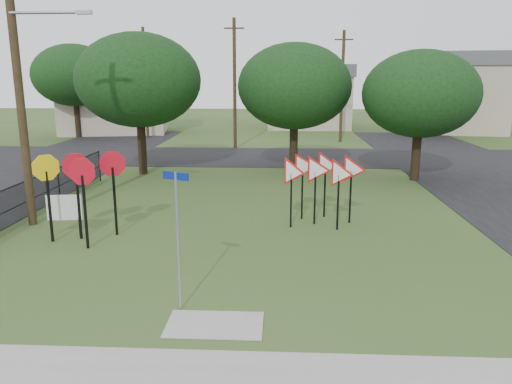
% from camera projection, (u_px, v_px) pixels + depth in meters
% --- Properties ---
extents(ground, '(140.00, 140.00, 0.00)m').
position_uv_depth(ground, '(227.00, 279.00, 12.67)').
color(ground, '#2D4C1C').
extents(sidewalk, '(30.00, 1.60, 0.02)m').
position_uv_depth(sidewalk, '(201.00, 375.00, 8.58)').
color(sidewalk, gray).
rests_on(sidewalk, ground).
extents(street_far, '(60.00, 8.00, 0.02)m').
position_uv_depth(street_far, '(260.00, 157.00, 32.13)').
color(street_far, black).
rests_on(street_far, ground).
extents(curb_pad, '(2.00, 1.20, 0.02)m').
position_uv_depth(curb_pad, '(215.00, 325.00, 10.33)').
color(curb_pad, gray).
rests_on(curb_pad, ground).
extents(street_name_sign, '(0.60, 0.27, 3.10)m').
position_uv_depth(street_name_sign, '(178.00, 233.00, 10.65)').
color(street_name_sign, '#93969B').
rests_on(street_name_sign, ground).
extents(stop_sign_cluster, '(2.54, 1.49, 2.77)m').
position_uv_depth(stop_sign_cluster, '(80.00, 177.00, 15.23)').
color(stop_sign_cluster, black).
rests_on(stop_sign_cluster, ground).
extents(yield_sign_cluster, '(3.01, 2.17, 2.46)m').
position_uv_depth(yield_sign_cluster, '(321.00, 173.00, 17.17)').
color(yield_sign_cluster, black).
rests_on(yield_sign_cluster, ground).
extents(info_board, '(1.09, 0.19, 1.37)m').
position_uv_depth(info_board, '(64.00, 209.00, 15.91)').
color(info_board, black).
rests_on(info_board, ground).
extents(utility_pole_main, '(3.55, 0.33, 10.00)m').
position_uv_depth(utility_pole_main, '(19.00, 71.00, 16.23)').
color(utility_pole_main, '#3C2E1B').
rests_on(utility_pole_main, ground).
extents(far_pole_a, '(1.40, 0.24, 9.00)m').
position_uv_depth(far_pole_a, '(235.00, 83.00, 35.09)').
color(far_pole_a, '#3C2E1B').
rests_on(far_pole_a, ground).
extents(far_pole_b, '(1.40, 0.24, 8.50)m').
position_uv_depth(far_pole_b, '(342.00, 86.00, 38.64)').
color(far_pole_b, '#3C2E1B').
rests_on(far_pole_b, ground).
extents(far_pole_c, '(1.40, 0.24, 9.00)m').
position_uv_depth(far_pole_c, '(145.00, 82.00, 41.33)').
color(far_pole_c, '#3C2E1B').
rests_on(far_pole_c, ground).
extents(fence_run, '(0.05, 11.55, 1.50)m').
position_uv_depth(fence_run, '(46.00, 191.00, 18.96)').
color(fence_run, black).
rests_on(fence_run, ground).
extents(house_left, '(10.58, 8.88, 7.20)m').
position_uv_depth(house_left, '(114.00, 92.00, 45.63)').
color(house_left, '#B5A792').
rests_on(house_left, ground).
extents(house_mid, '(8.40, 8.40, 6.20)m').
position_uv_depth(house_mid, '(308.00, 96.00, 50.69)').
color(house_mid, '#B5A792').
rests_on(house_mid, ground).
extents(house_right, '(8.30, 8.30, 7.20)m').
position_uv_depth(house_right, '(463.00, 92.00, 45.99)').
color(house_right, '#B5A792').
rests_on(house_right, ground).
extents(tree_near_left, '(6.40, 6.40, 7.27)m').
position_uv_depth(tree_near_left, '(139.00, 80.00, 25.50)').
color(tree_near_left, black).
rests_on(tree_near_left, ground).
extents(tree_near_mid, '(6.00, 6.00, 6.80)m').
position_uv_depth(tree_near_mid, '(295.00, 86.00, 26.15)').
color(tree_near_mid, black).
rests_on(tree_near_mid, ground).
extents(tree_near_right, '(5.60, 5.60, 6.33)m').
position_uv_depth(tree_near_right, '(420.00, 94.00, 23.97)').
color(tree_near_right, black).
rests_on(tree_near_right, ground).
extents(tree_far_left, '(6.80, 6.80, 7.73)m').
position_uv_depth(tree_far_left, '(74.00, 75.00, 41.50)').
color(tree_far_left, black).
rests_on(tree_far_left, ground).
extents(tree_far_right, '(6.00, 6.00, 6.80)m').
position_uv_depth(tree_far_right, '(432.00, 83.00, 42.09)').
color(tree_far_right, black).
rests_on(tree_far_right, ground).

